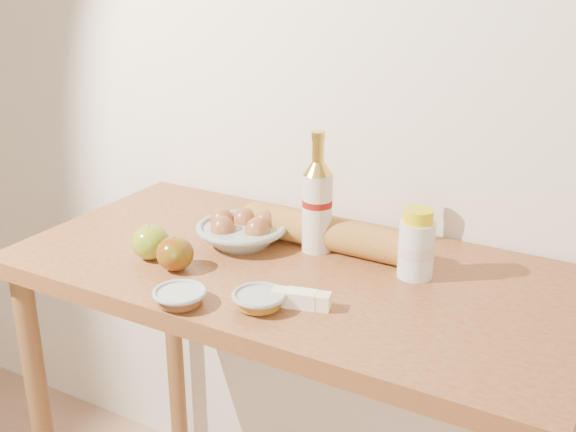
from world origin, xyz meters
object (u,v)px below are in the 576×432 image
Objects in this scene: egg_bowl at (242,231)px; baguette at (328,233)px; bourbon_bottle at (317,203)px; table at (295,317)px; cream_bottle at (416,246)px.

baguette reaches higher than egg_bowl.
baguette is at bearing 63.65° from bourbon_bottle.
table is at bearing -99.69° from baguette.
cream_bottle reaches higher than table.
egg_bowl is at bearing 162.41° from cream_bottle.
table is at bearing -15.37° from egg_bowl.
baguette is at bearing 148.41° from cream_bottle.
cream_bottle is (0.23, 0.08, 0.19)m from table.
bourbon_bottle is 0.19m from egg_bowl.
baguette is (0.18, 0.07, 0.01)m from egg_bowl.
egg_bowl is 0.60× the size of baguette.
cream_bottle is (0.23, -0.02, -0.04)m from bourbon_bottle.
cream_bottle reaches higher than baguette.
bourbon_bottle reaches higher than egg_bowl.
bourbon_bottle is at bearing 153.54° from cream_bottle.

